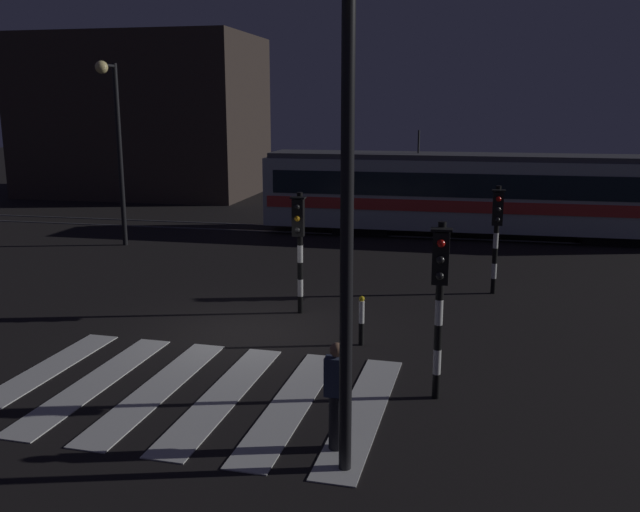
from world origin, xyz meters
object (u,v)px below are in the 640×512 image
at_px(street_lamp_near_kerb, 344,171).
at_px(pedestrian_waiting_at_kerb, 337,396).
at_px(traffic_light_median_centre, 299,235).
at_px(traffic_light_corner_far_right, 497,224).
at_px(traffic_light_corner_near_right, 440,285).
at_px(street_lamp_trackside_left, 115,130).
at_px(bollard_island_edge, 361,320).
at_px(tram, 484,193).

xyz_separation_m(street_lamp_near_kerb, pedestrian_waiting_at_kerb, (-0.23, 0.81, -3.44)).
bearing_deg(traffic_light_median_centre, traffic_light_corner_far_right, 30.89).
distance_m(traffic_light_corner_near_right, pedestrian_waiting_at_kerb, 2.83).
bearing_deg(traffic_light_corner_far_right, street_lamp_near_kerb, -103.09).
bearing_deg(street_lamp_trackside_left, traffic_light_corner_near_right, -43.25).
distance_m(street_lamp_trackside_left, street_lamp_near_kerb, 17.87).
distance_m(traffic_light_corner_far_right, bollard_island_edge, 5.83).
height_order(traffic_light_corner_near_right, tram, tram).
distance_m(traffic_light_corner_near_right, street_lamp_trackside_left, 16.60).
relative_size(street_lamp_near_kerb, pedestrian_waiting_at_kerb, 3.94).
bearing_deg(traffic_light_corner_near_right, street_lamp_near_kerb, -111.66).
xyz_separation_m(street_lamp_trackside_left, street_lamp_near_kerb, (10.82, -14.22, 0.08)).
height_order(street_lamp_near_kerb, pedestrian_waiting_at_kerb, street_lamp_near_kerb).
height_order(traffic_light_corner_near_right, bollard_island_edge, traffic_light_corner_near_right).
xyz_separation_m(traffic_light_median_centre, street_lamp_trackside_left, (-8.41, 6.78, 2.22)).
relative_size(street_lamp_trackside_left, tram, 0.38).
bearing_deg(tram, street_lamp_near_kerb, -96.71).
xyz_separation_m(traffic_light_corner_near_right, traffic_light_median_centre, (-3.58, 4.50, -0.10)).
bearing_deg(street_lamp_trackside_left, traffic_light_median_centre, -38.89).
bearing_deg(traffic_light_corner_near_right, bollard_island_edge, 123.97).
height_order(street_lamp_near_kerb, tram, street_lamp_near_kerb).
distance_m(traffic_light_corner_near_right, traffic_light_corner_far_right, 7.48).
xyz_separation_m(traffic_light_corner_far_right, tram, (-0.17, 8.64, -0.23)).
height_order(traffic_light_median_centre, street_lamp_near_kerb, street_lamp_near_kerb).
distance_m(street_lamp_trackside_left, pedestrian_waiting_at_kerb, 17.41).
distance_m(traffic_light_median_centre, pedestrian_waiting_at_kerb, 7.07).
height_order(traffic_light_corner_far_right, bollard_island_edge, traffic_light_corner_far_right).
relative_size(traffic_light_corner_near_right, bollard_island_edge, 2.89).
bearing_deg(bollard_island_edge, tram, 78.30).
height_order(traffic_light_median_centre, pedestrian_waiting_at_kerb, traffic_light_median_centre).
xyz_separation_m(traffic_light_median_centre, traffic_light_corner_far_right, (4.81, 2.88, -0.03)).
xyz_separation_m(street_lamp_trackside_left, pedestrian_waiting_at_kerb, (10.60, -13.41, -3.36)).
bearing_deg(street_lamp_near_kerb, bollard_island_edge, 95.79).
xyz_separation_m(street_lamp_near_kerb, tram, (2.23, 18.95, -2.56)).
distance_m(street_lamp_trackside_left, bollard_island_edge, 13.97).
xyz_separation_m(traffic_light_median_centre, bollard_island_edge, (1.86, -1.94, -1.45)).
relative_size(traffic_light_corner_near_right, tram, 0.18).
distance_m(traffic_light_corner_near_right, tram, 16.06).
bearing_deg(street_lamp_trackside_left, pedestrian_waiting_at_kerb, -51.67).
distance_m(traffic_light_corner_near_right, street_lamp_near_kerb, 3.85).
bearing_deg(street_lamp_near_kerb, traffic_light_median_centre, 107.99).
distance_m(street_lamp_near_kerb, tram, 19.26).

